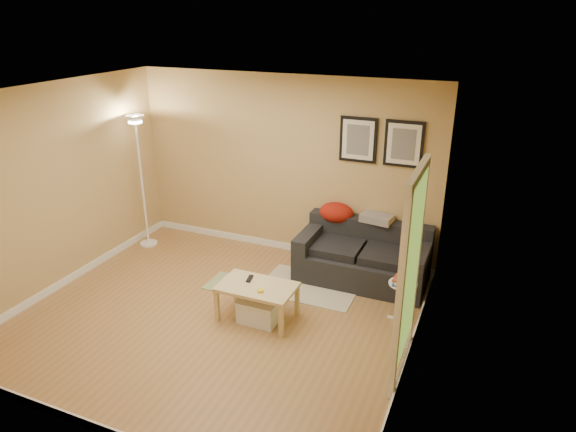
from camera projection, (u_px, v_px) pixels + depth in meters
The scene contains 25 objects.
floor at pixel (218, 315), 6.11m from camera, with size 4.50×4.50×0.00m, color #9C7243.
ceiling at pixel (205, 94), 5.14m from camera, with size 4.50×4.50×0.00m, color white.
wall_back at pixel (284, 167), 7.34m from camera, with size 4.50×4.50×0.00m, color tan.
wall_front at pixel (77, 304), 3.92m from camera, with size 4.50×4.50×0.00m, color tan.
wall_left at pixel (57, 188), 6.44m from camera, with size 4.00×4.00×0.00m, color tan.
wall_right at pixel (419, 249), 4.82m from camera, with size 4.00×4.00×0.00m, color tan.
baseboard_back at pixel (284, 246), 7.80m from camera, with size 4.50×0.02×0.10m, color white.
baseboard_front at pixel (101, 429), 4.40m from camera, with size 4.50×0.02×0.10m, color white.
baseboard_left at pixel (73, 276), 6.90m from camera, with size 0.02×4.00×0.10m, color white.
baseboard_right at pixel (407, 358), 5.29m from camera, with size 0.02×4.00×0.10m, color white.
sofa at pixel (363, 254), 6.80m from camera, with size 1.70×0.90×0.75m, color black, non-canonical shape.
red_throw at pixel (336, 213), 7.11m from camera, with size 0.48×0.36×0.28m, color maroon, non-canonical shape.
plaid_throw at pixel (377, 218), 6.89m from camera, with size 0.42×0.26×0.10m, color tan, non-canonical shape.
framed_print_left at pixel (358, 140), 6.74m from camera, with size 0.50×0.04×0.60m, color black, non-canonical shape.
framed_print_right at pixel (404, 144), 6.52m from camera, with size 0.50×0.04×0.60m, color black, non-canonical shape.
area_rug at pixel (310, 287), 6.73m from camera, with size 1.25×0.85×0.01m, color beige.
green_runner at pixel (234, 285), 6.78m from camera, with size 0.70×0.50×0.01m, color #668C4C.
coffee_table at pixel (257, 302), 5.98m from camera, with size 0.88×0.54×0.44m, color #D5BD82, non-canonical shape.
remote_control at pixel (250, 279), 6.02m from camera, with size 0.05×0.16×0.02m, color black.
tape_roll at pixel (260, 291), 5.75m from camera, with size 0.07×0.07×0.03m, color yellow.
storage_bin at pixel (259, 310), 5.95m from camera, with size 0.46×0.34×0.29m, color white, non-canonical shape.
side_table at pixel (401, 302), 5.93m from camera, with size 0.33×0.33×0.50m, color white, non-canonical shape.
book_stack at pixel (401, 281), 5.81m from camera, with size 0.17×0.22×0.07m, color #314594, non-canonical shape.
floor_lamp at pixel (142, 186), 7.61m from camera, with size 0.26×0.26×2.02m, color white, non-canonical shape.
doorway at pixel (408, 281), 4.81m from camera, with size 0.12×1.01×2.13m, color white, non-canonical shape.
Camera 1 is at (2.80, -4.49, 3.39)m, focal length 31.95 mm.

